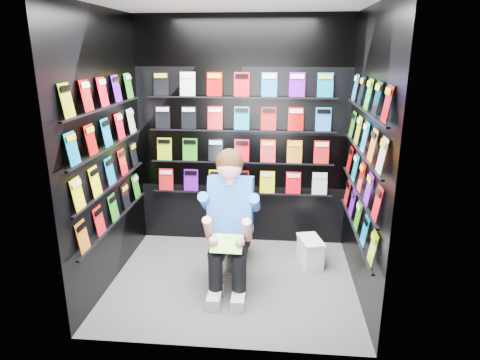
{
  "coord_description": "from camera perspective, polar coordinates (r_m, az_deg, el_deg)",
  "views": [
    {
      "loc": [
        0.42,
        -3.77,
        2.23
      ],
      "look_at": [
        0.06,
        0.15,
        1.02
      ],
      "focal_mm": 32.0,
      "sensor_mm": 36.0,
      "label": 1
    }
  ],
  "objects": [
    {
      "name": "wall_back",
      "position": [
        4.88,
        0.26,
        6.09
      ],
      "size": [
        2.4,
        0.04,
        2.6
      ],
      "primitive_type": "cube",
      "color": "black",
      "rests_on": "floor"
    },
    {
      "name": "comics_right",
      "position": [
        3.96,
        16.08,
        2.88
      ],
      "size": [
        0.06,
        1.7,
        1.37
      ],
      "primitive_type": null,
      "color": "red",
      "rests_on": "wall_right"
    },
    {
      "name": "wall_right",
      "position": [
        3.96,
        16.5,
        2.8
      ],
      "size": [
        0.04,
        2.0,
        2.6
      ],
      "primitive_type": "cube",
      "color": "black",
      "rests_on": "floor"
    },
    {
      "name": "floor",
      "position": [
        4.4,
        -0.95,
        -13.36
      ],
      "size": [
        2.4,
        2.4,
        0.0
      ],
      "primitive_type": "plane",
      "color": "#5D5D5A",
      "rests_on": "ground"
    },
    {
      "name": "ceiling",
      "position": [
        3.82,
        -1.15,
        22.65
      ],
      "size": [
        2.4,
        2.4,
        0.0
      ],
      "primitive_type": "plane",
      "color": "white",
      "rests_on": "floor"
    },
    {
      "name": "wall_front",
      "position": [
        2.95,
        -3.18,
        -1.27
      ],
      "size": [
        2.4,
        0.04,
        2.6
      ],
      "primitive_type": "cube",
      "color": "black",
      "rests_on": "floor"
    },
    {
      "name": "held_comic",
      "position": [
        3.82,
        -1.79,
        -8.49
      ],
      "size": [
        0.29,
        0.18,
        0.12
      ],
      "primitive_type": "cube",
      "rotation": [
        -0.96,
        0.0,
        -0.03
      ],
      "color": "green",
      "rests_on": "reader"
    },
    {
      "name": "longbox",
      "position": [
        4.73,
        9.33,
        -9.51
      ],
      "size": [
        0.28,
        0.39,
        0.27
      ],
      "primitive_type": "cube",
      "rotation": [
        0.0,
        0.0,
        0.26
      ],
      "color": "silver",
      "rests_on": "floor"
    },
    {
      "name": "wall_left",
      "position": [
        4.21,
        -17.53,
        3.52
      ],
      "size": [
        0.04,
        2.0,
        2.6
      ],
      "primitive_type": "cube",
      "color": "black",
      "rests_on": "floor"
    },
    {
      "name": "comics_left",
      "position": [
        4.2,
        -17.15,
        3.59
      ],
      "size": [
        0.06,
        1.7,
        1.37
      ],
      "primitive_type": null,
      "color": "red",
      "rests_on": "wall_left"
    },
    {
      "name": "longbox_lid",
      "position": [
        4.66,
        9.42,
        -7.91
      ],
      "size": [
        0.3,
        0.41,
        0.03
      ],
      "primitive_type": "cube",
      "rotation": [
        0.0,
        0.0,
        0.26
      ],
      "color": "silver",
      "rests_on": "longbox"
    },
    {
      "name": "reader",
      "position": [
        4.06,
        -1.21,
        -3.54
      ],
      "size": [
        0.59,
        0.85,
        1.53
      ],
      "primitive_type": null,
      "rotation": [
        0.0,
        0.0,
        -0.03
      ],
      "color": "blue",
      "rests_on": "toilet"
    },
    {
      "name": "comics_back",
      "position": [
        4.85,
        0.23,
        6.08
      ],
      "size": [
        2.1,
        0.06,
        1.37
      ],
      "primitive_type": null,
      "color": "red",
      "rests_on": "wall_back"
    },
    {
      "name": "toilet",
      "position": [
        4.57,
        -0.64,
        -6.97
      ],
      "size": [
        0.44,
        0.76,
        0.73
      ],
      "primitive_type": "imported",
      "rotation": [
        0.0,
        0.0,
        3.11
      ],
      "color": "white",
      "rests_on": "floor"
    }
  ]
}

